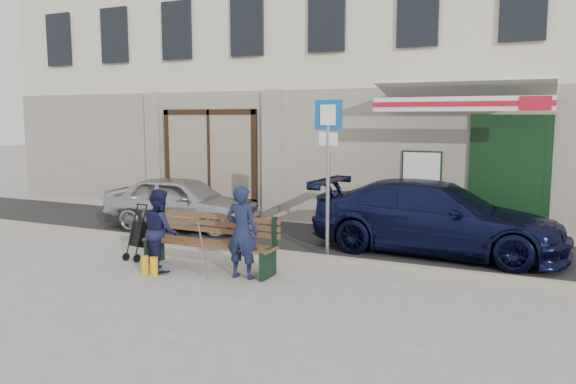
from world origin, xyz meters
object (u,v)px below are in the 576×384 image
Objects in this scene: bench at (206,243)px; man at (242,232)px; parking_sign at (328,152)px; woman at (160,230)px; car_navy at (436,217)px; stroller at (138,235)px; car_silver at (182,202)px.

bench is 1.61× the size of man.
parking_sign reaches higher than woman.
car_navy is 4.73× the size of stroller.
stroller is (-0.85, 0.45, -0.25)m from woman.
bench is 1.75× the size of woman.
car_silver reaches higher than stroller.
car_silver is at bearing 122.12° from stroller.
woman is (-0.65, -0.38, 0.23)m from bench.
parking_sign is 2.28m from man.
parking_sign is at bearing 39.75° from stroller.
car_navy is 1.95× the size of bench.
stroller is at bearing 177.37° from bench.
parking_sign is 2.08× the size of woman.
man is (-2.48, -3.00, 0.07)m from car_navy.
car_navy is 3.41× the size of woman.
parking_sign is at bearing 45.95° from bench.
woman is 0.99m from stroller.
stroller is (-1.50, 0.07, -0.02)m from bench.
parking_sign is at bearing 127.68° from car_navy.
woman reaches higher than car_silver.
car_silver is 2.42× the size of man.
car_navy reaches higher than bench.
man is at bearing -132.90° from woman.
car_silver is 0.77× the size of car_navy.
car_navy reaches higher than stroller.
bench is (-3.27, -2.81, -0.22)m from car_navy.
car_navy is 3.14× the size of man.
woman is at bearing -132.81° from parking_sign.
stroller is at bearing -7.92° from man.
car_silver is 3.65× the size of stroller.
car_navy is at bearing -101.27° from woman.
car_silver is 2.63× the size of woman.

